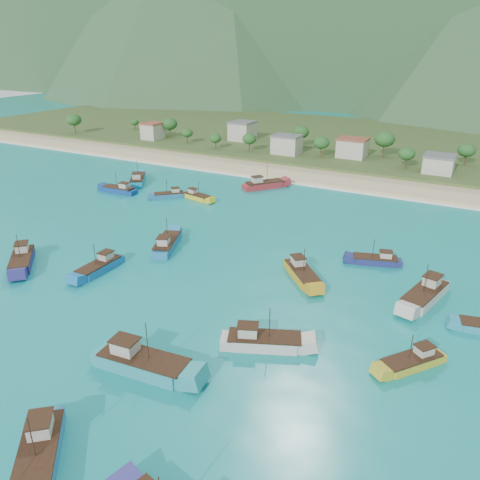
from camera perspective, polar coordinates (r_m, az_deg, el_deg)
The scene contains 21 objects.
ground at distance 73.70m, azimuth -1.23°, elevation -8.11°, with size 600.00×600.00×0.00m, color #0B717F.
beach at distance 142.57m, azimuth 14.75°, elevation 6.70°, with size 400.00×18.00×1.20m, color beige.
land at distance 200.92m, azimuth 19.26°, elevation 10.76°, with size 400.00×110.00×2.40m, color #385123.
surf_line at distance 133.70m, azimuth 13.71°, elevation 5.75°, with size 400.00×2.50×0.08m, color white.
village at distance 162.42m, azimuth 21.57°, elevation 9.49°, with size 209.34×30.52×6.93m.
vegetation at distance 167.18m, azimuth 12.94°, elevation 11.04°, with size 270.51×26.16×9.01m.
boat_0 at distance 64.52m, azimuth 2.78°, elevation -12.32°, with size 11.40×7.33×6.51m.
boat_1 at distance 61.60m, azimuth -11.80°, elevation -14.55°, with size 13.27×5.07×7.65m.
boat_4 at distance 141.23m, azimuth -12.34°, elevation 7.15°, with size 9.63×11.79×7.03m.
boat_5 at distance 95.46m, azimuth -25.02°, elevation -2.28°, with size 10.49×10.45×6.76m.
boat_8 at distance 82.50m, azimuth 7.51°, elevation -4.12°, with size 9.52×10.00×6.30m.
boat_14 at distance 94.39m, azimuth -8.91°, elevation -0.58°, with size 7.22×11.55×6.58m.
boat_16 at distance 126.24m, azimuth -8.56°, elevation 5.40°, with size 8.01×7.78×5.09m.
boat_18 at distance 87.95m, azimuth -16.72°, elevation -3.22°, with size 3.08×10.09×5.94m.
boat_19 at distance 53.76m, azimuth -23.27°, elevation -23.08°, with size 10.34×11.22×6.97m.
boat_20 at distance 90.60m, azimuth 16.23°, elevation -2.46°, with size 9.32×5.21×5.28m.
boat_23 at distance 133.10m, azimuth 2.95°, elevation 6.70°, with size 10.16×11.62×7.08m.
boat_24 at distance 65.13m, azimuth 20.29°, elevation -13.81°, with size 7.56×8.67×5.28m.
boat_25 at distance 133.01m, azimuth -14.50°, elevation 5.89°, with size 10.25×3.42×5.99m.
boat_27 at distance 80.50m, azimuth 21.61°, elevation -6.30°, with size 6.33×12.42×7.04m.
boat_29 at distance 123.91m, azimuth -5.25°, elevation 5.23°, with size 9.14×4.48×5.19m.
Camera 1 is at (31.44, -54.78, 37.98)m, focal length 35.00 mm.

